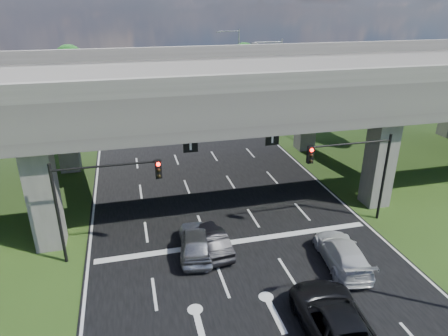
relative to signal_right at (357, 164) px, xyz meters
name	(u,v)px	position (x,y,z in m)	size (l,w,h in m)	color
ground	(256,277)	(-7.82, -3.94, -4.19)	(160.00, 160.00, 0.00)	#263F14
road	(214,195)	(-7.82, 6.06, -4.17)	(18.00, 120.00, 0.03)	black
overpass	(207,86)	(-7.82, 8.06, 3.73)	(80.00, 15.00, 10.00)	#3A3835
signal_right	(357,164)	(0.00, 0.00, 0.00)	(5.76, 0.54, 6.00)	black
signal_left	(97,191)	(-15.65, 0.00, 0.00)	(5.76, 0.54, 6.00)	black
streetlight_far	(277,79)	(2.27, 20.06, 1.66)	(3.38, 0.25, 10.00)	gray
streetlight_beyond	(236,59)	(2.27, 36.06, 1.66)	(3.38, 0.25, 10.00)	gray
tree_left_near	(41,97)	(-21.78, 22.06, 0.63)	(4.50, 4.50, 7.80)	black
tree_left_mid	(26,89)	(-24.78, 30.06, -0.01)	(3.91, 3.90, 6.76)	black
tree_left_far	(68,68)	(-20.78, 38.06, 0.95)	(4.80, 4.80, 8.32)	black
tree_right_near	(287,84)	(5.22, 24.06, 0.31)	(4.20, 4.20, 7.28)	black
tree_right_mid	(285,74)	(8.22, 32.06, -0.01)	(3.91, 3.90, 6.76)	black
tree_right_far	(241,62)	(4.22, 40.06, 0.63)	(4.50, 4.50, 7.80)	black
car_silver	(196,241)	(-10.54, -0.94, -3.37)	(1.85, 4.61, 1.57)	#9EA0A6
car_dark	(211,240)	(-9.62, -0.94, -3.46)	(1.47, 4.21, 1.39)	black
car_white	(342,253)	(-2.83, -4.00, -3.43)	(2.04, 5.02, 1.46)	silver
car_trailing	(336,322)	(-5.80, -8.69, -3.32)	(2.77, 6.02, 1.67)	black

